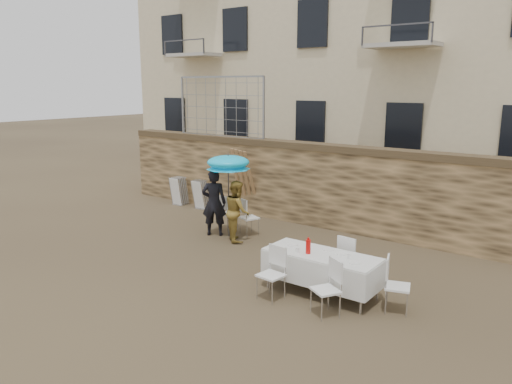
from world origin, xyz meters
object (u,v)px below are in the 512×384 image
Objects in this scene: couple_chair_right at (249,217)px; banquet_table at (322,256)px; table_chair_side at (398,285)px; couple_chair_left at (228,212)px; woman_dress at (237,211)px; soda_bottle at (308,247)px; man_suit at (214,203)px; chair_stack_left at (183,190)px; table_chair_back at (351,259)px; table_chair_front_right at (326,289)px; umbrella at (228,165)px; chair_stack_right at (203,193)px; table_chair_front_left at (271,274)px.

couple_chair_right reaches higher than banquet_table.
banquet_table is at bearing 76.32° from table_chair_side.
couple_chair_left is at bearing 51.42° from table_chair_side.
woman_dress is 3.52m from soda_bottle.
man_suit is 1.77× the size of couple_chair_left.
woman_dress is 4.89m from table_chair_side.
chair_stack_left is (-3.08, 1.42, -0.02)m from couple_chair_left.
banquet_table is 7.93m from chair_stack_left.
woman_dress is 3.55m from table_chair_back.
soda_bottle is at bearing 169.97° from table_chair_front_right.
umbrella is 2.04× the size of couple_chair_right.
couple_chair_left is (-0.40, 0.45, -1.36)m from umbrella.
umbrella is at bearing 151.40° from soda_bottle.
soda_bottle is (-0.20, -0.15, 0.17)m from banquet_table.
couple_chair_right is at bearing -20.66° from chair_stack_left.
umbrella is at bearing 161.96° from man_suit.
table_chair_side is (4.65, -1.50, -0.27)m from woman_dress.
table_chair_front_left is at bearing -37.81° from chair_stack_right.
woman_dress is (0.75, 0.00, -0.10)m from man_suit.
chair_stack_left is (-3.48, 1.87, -1.38)m from umbrella.
table_chair_back is 1.00× the size of table_chair_side.
man_suit is 1.77× the size of table_chair_front_left.
couple_chair_left reaches higher than banquet_table.
banquet_table is 2.19× the size of table_chair_front_left.
couple_chair_right is at bearing -14.30° from table_chair_back.
couple_chair_right is at bearing 173.17° from table_chair_front_right.
man_suit is at bearing -165.96° from umbrella.
banquet_table is 2.19× the size of table_chair_side.
man_suit is 1.85× the size of chair_stack_right.
table_chair_side is at bearing 29.20° from table_chair_front_left.
banquet_table is at bearing -30.08° from chair_stack_right.
soda_bottle is 0.28× the size of chair_stack_left.
table_chair_side is (1.20, -0.70, 0.00)m from table_chair_back.
couple_chair_right is 5.12m from table_chair_side.
umbrella reaches higher than man_suit.
table_chair_front_left is at bearing 69.54° from table_chair_back.
chair_stack_left is at bearing 2.31° from couple_chair_right.
man_suit is 0.76m from woman_dress.
table_chair_front_left is (3.00, -2.45, -1.36)m from umbrella.
table_chair_front_right is at bearing 165.57° from couple_chair_right.
banquet_table is at bearing 57.51° from table_chair_front_left.
woman_dress is at bearing 118.16° from couple_chair_right.
woman_dress is at bearing -15.95° from umbrella.
banquet_table is (3.25, -1.60, -0.02)m from woman_dress.
table_chair_front_left is 1.00× the size of table_chair_front_right.
table_chair_back is at bearing 67.17° from soda_bottle.
umbrella is 7.53× the size of soda_bottle.
man_suit is at bearing 99.74° from couple_chair_left.
woman_dress is 0.61m from couple_chair_right.
man_suit is at bearing -32.67° from chair_stack_left.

